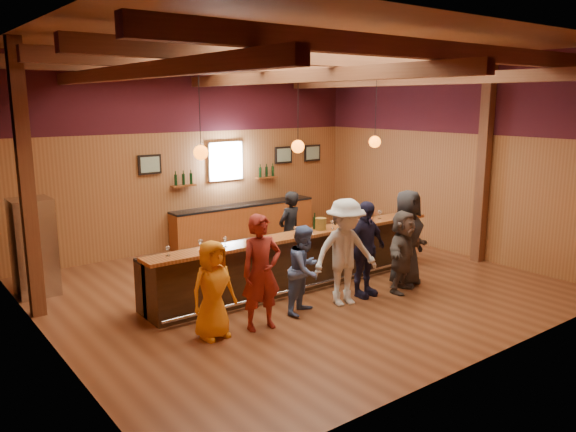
% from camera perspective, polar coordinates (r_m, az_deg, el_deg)
% --- Properties ---
extents(room, '(9.04, 9.00, 4.52)m').
position_cam_1_polar(room, '(10.37, 0.82, 9.91)').
color(room, brown).
rests_on(room, ground).
extents(bar_counter, '(6.30, 1.07, 1.11)m').
position_cam_1_polar(bar_counter, '(10.88, 0.55, -4.39)').
color(bar_counter, black).
rests_on(bar_counter, ground).
extents(back_bar_cabinet, '(4.00, 0.52, 0.95)m').
position_cam_1_polar(back_bar_cabinet, '(14.39, -4.41, -0.64)').
color(back_bar_cabinet, brown).
rests_on(back_bar_cabinet, ground).
extents(window, '(0.95, 0.09, 0.95)m').
position_cam_1_polar(window, '(14.12, -6.38, 5.57)').
color(window, silver).
rests_on(window, room).
extents(framed_pictures, '(5.35, 0.05, 0.45)m').
position_cam_1_polar(framed_pictures, '(14.56, -3.42, 6.00)').
color(framed_pictures, black).
rests_on(framed_pictures, room).
extents(wine_shelves, '(3.00, 0.18, 0.30)m').
position_cam_1_polar(wine_shelves, '(14.11, -6.20, 3.81)').
color(wine_shelves, brown).
rests_on(wine_shelves, room).
extents(pendant_lights, '(4.24, 0.24, 1.37)m').
position_cam_1_polar(pendant_lights, '(10.36, 1.01, 7.11)').
color(pendant_lights, black).
rests_on(pendant_lights, room).
extents(stainless_fridge, '(0.70, 0.70, 1.80)m').
position_cam_1_polar(stainless_fridge, '(11.27, -24.44, -2.89)').
color(stainless_fridge, silver).
rests_on(stainless_fridge, ground).
extents(customer_orange, '(0.77, 0.52, 1.51)m').
position_cam_1_polar(customer_orange, '(8.53, -7.63, -7.41)').
color(customer_orange, orange).
rests_on(customer_orange, ground).
extents(customer_redvest, '(0.73, 0.53, 1.83)m').
position_cam_1_polar(customer_redvest, '(8.74, -2.73, -5.74)').
color(customer_redvest, maroon).
rests_on(customer_redvest, ground).
extents(customer_denim, '(0.90, 0.82, 1.51)m').
position_cam_1_polar(customer_denim, '(9.44, 1.72, -5.45)').
color(customer_denim, '#4D649B').
rests_on(customer_denim, ground).
extents(customer_white, '(1.34, 0.95, 1.89)m').
position_cam_1_polar(customer_white, '(9.79, 5.83, -3.71)').
color(customer_white, beige).
rests_on(customer_white, ground).
extents(customer_navy, '(1.06, 0.50, 1.77)m').
position_cam_1_polar(customer_navy, '(10.28, 7.76, -3.36)').
color(customer_navy, '#1D1B36').
rests_on(customer_navy, ground).
extents(customer_brown, '(1.51, 0.90, 1.55)m').
position_cam_1_polar(customer_brown, '(10.67, 11.59, -3.54)').
color(customer_brown, '#524741').
rests_on(customer_brown, ground).
extents(customer_dark, '(1.05, 0.84, 1.87)m').
position_cam_1_polar(customer_dark, '(11.05, 11.98, -2.19)').
color(customer_dark, black).
rests_on(customer_dark, ground).
extents(bartender, '(0.70, 0.55, 1.69)m').
position_cam_1_polar(bartender, '(11.73, 0.17, -1.56)').
color(bartender, black).
rests_on(bartender, ground).
extents(ice_bucket, '(0.21, 0.21, 0.23)m').
position_cam_1_polar(ice_bucket, '(10.69, 3.35, -0.81)').
color(ice_bucket, brown).
rests_on(ice_bucket, bar_counter).
extents(bottle_a, '(0.07, 0.07, 0.31)m').
position_cam_1_polar(bottle_a, '(10.75, 2.72, -0.69)').
color(bottle_a, black).
rests_on(bottle_a, bar_counter).
extents(bottle_b, '(0.07, 0.07, 0.32)m').
position_cam_1_polar(bottle_b, '(11.25, 5.41, -0.17)').
color(bottle_b, black).
rests_on(bottle_b, bar_counter).
extents(glass_a, '(0.07, 0.07, 0.17)m').
position_cam_1_polar(glass_a, '(9.09, -12.11, -3.26)').
color(glass_a, silver).
rests_on(glass_a, bar_counter).
extents(glass_b, '(0.09, 0.09, 0.20)m').
position_cam_1_polar(glass_b, '(9.29, -8.88, -2.66)').
color(glass_b, silver).
rests_on(glass_b, bar_counter).
extents(glass_c, '(0.08, 0.08, 0.17)m').
position_cam_1_polar(glass_c, '(9.50, -6.42, -2.39)').
color(glass_c, silver).
rests_on(glass_c, bar_counter).
extents(glass_d, '(0.08, 0.08, 0.17)m').
position_cam_1_polar(glass_d, '(9.93, -2.36, -1.73)').
color(glass_d, silver).
rests_on(glass_d, bar_counter).
extents(glass_e, '(0.07, 0.07, 0.16)m').
position_cam_1_polar(glass_e, '(10.26, 0.75, -1.32)').
color(glass_e, silver).
rests_on(glass_e, bar_counter).
extents(glass_f, '(0.07, 0.07, 0.17)m').
position_cam_1_polar(glass_f, '(10.80, 4.57, -0.68)').
color(glass_f, silver).
rests_on(glass_f, bar_counter).
extents(glass_g, '(0.08, 0.08, 0.18)m').
position_cam_1_polar(glass_g, '(11.28, 6.64, -0.14)').
color(glass_g, silver).
rests_on(glass_g, bar_counter).
extents(glass_h, '(0.08, 0.08, 0.19)m').
position_cam_1_polar(glass_h, '(11.83, 9.32, 0.36)').
color(glass_h, silver).
rests_on(glass_h, bar_counter).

